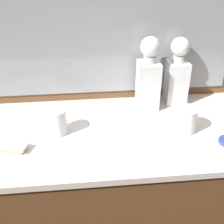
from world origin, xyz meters
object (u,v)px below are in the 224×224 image
Objects in this scene: crystal_decanter_far_left at (177,77)px; silver_brush_far_left at (5,146)px; crystal_tumbler_rear at (57,123)px; crystal_decanter_center at (148,81)px; crystal_tumbler_center at (186,121)px.

crystal_decanter_far_left is 0.75m from silver_brush_far_left.
crystal_decanter_far_left reaches higher than silver_brush_far_left.
crystal_decanter_far_left is 2.89× the size of crystal_tumbler_rear.
crystal_decanter_center is 1.06× the size of crystal_decanter_far_left.
crystal_decanter_center reaches higher than crystal_tumbler_rear.
crystal_tumbler_rear is at bearing -158.97° from crystal_decanter_far_left.
silver_brush_far_left is at bearing -157.14° from crystal_decanter_center.
silver_brush_far_left is at bearing -158.63° from crystal_decanter_far_left.
crystal_decanter_center reaches higher than crystal_tumbler_center.
crystal_decanter_far_left is at bearing 21.03° from crystal_tumbler_rear.
crystal_tumbler_center is at bearing -3.68° from crystal_tumbler_rear.
silver_brush_far_left is (-0.67, -0.04, -0.03)m from crystal_tumbler_center.
crystal_tumbler_rear is 0.58× the size of silver_brush_far_left.
crystal_tumbler_center is (-0.02, -0.23, -0.07)m from crystal_decanter_far_left.
crystal_decanter_far_left is at bearing 14.73° from crystal_decanter_center.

